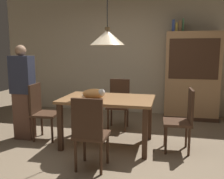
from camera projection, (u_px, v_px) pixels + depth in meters
ground at (102, 157)px, 3.47m from camera, size 10.00×10.00×0.00m
back_wall at (132, 51)px, 5.78m from camera, size 6.40×0.10×2.90m
dining_table at (108, 104)px, 3.82m from camera, size 1.40×0.90×0.75m
chair_left_side at (41, 109)px, 4.09m from camera, size 0.43×0.43×0.93m
chair_far_back at (119, 101)px, 4.69m from camera, size 0.41×0.41×0.93m
chair_near_front at (90, 131)px, 3.00m from camera, size 0.40×0.40×0.93m
chair_right_side at (183, 117)px, 3.59m from camera, size 0.42×0.42×0.93m
cat_sleeping at (94, 94)px, 3.74m from camera, size 0.39×0.27×0.16m
pendant_lamp at (107, 37)px, 3.66m from camera, size 0.52×0.52×1.30m
hutch_bookcase at (192, 78)px, 5.25m from camera, size 1.12×0.45×1.85m
book_blue_wide at (173, 26)px, 5.18m from camera, size 0.06×0.24×0.24m
book_yellow_short at (176, 27)px, 5.17m from camera, size 0.04×0.20×0.18m
book_brown_thick at (180, 26)px, 5.15m from camera, size 0.06×0.24×0.22m
book_green_slim at (183, 25)px, 5.13m from camera, size 0.03×0.20×0.26m
person_standing at (23, 93)px, 4.08m from camera, size 0.36×0.22×1.56m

